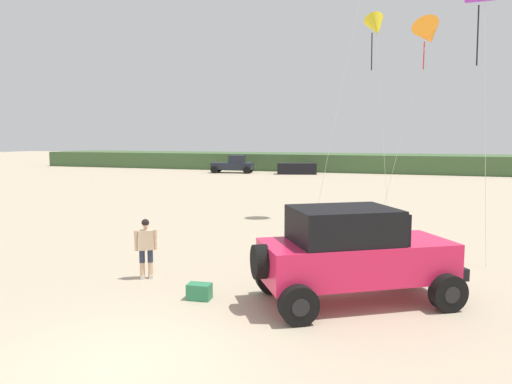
{
  "coord_description": "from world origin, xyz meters",
  "views": [
    {
      "loc": [
        4.74,
        -6.61,
        3.84
      ],
      "look_at": [
        0.48,
        5.47,
        2.41
      ],
      "focal_mm": 33.5,
      "sensor_mm": 36.0,
      "label": 1
    }
  ],
  "objects_px": {
    "distant_sedan": "(297,169)",
    "kite_green_box": "(376,27)",
    "person_watching": "(146,245)",
    "kite_orange_streamer": "(428,34)",
    "cooler_box": "(199,291)",
    "jeep": "(354,252)",
    "distant_pickup": "(234,164)"
  },
  "relations": [
    {
      "from": "distant_sedan",
      "to": "kite_green_box",
      "type": "distance_m",
      "value": 30.65
    },
    {
      "from": "person_watching",
      "to": "distant_sedan",
      "type": "relative_size",
      "value": 0.4
    },
    {
      "from": "person_watching",
      "to": "kite_orange_streamer",
      "type": "bearing_deg",
      "value": 59.9
    },
    {
      "from": "cooler_box",
      "to": "distant_sedan",
      "type": "distance_m",
      "value": 40.93
    },
    {
      "from": "jeep",
      "to": "distant_pickup",
      "type": "xyz_separation_m",
      "value": [
        -18.76,
        38.66,
        -0.26
      ]
    },
    {
      "from": "jeep",
      "to": "distant_pickup",
      "type": "bearing_deg",
      "value": 115.88
    },
    {
      "from": "distant_pickup",
      "to": "kite_green_box",
      "type": "distance_m",
      "value": 33.41
    },
    {
      "from": "kite_orange_streamer",
      "to": "distant_pickup",
      "type": "bearing_deg",
      "value": 127.35
    },
    {
      "from": "distant_sedan",
      "to": "kite_orange_streamer",
      "type": "relative_size",
      "value": 0.45
    },
    {
      "from": "jeep",
      "to": "distant_sedan",
      "type": "relative_size",
      "value": 1.18
    },
    {
      "from": "cooler_box",
      "to": "kite_green_box",
      "type": "distance_m",
      "value": 15.54
    },
    {
      "from": "jeep",
      "to": "distant_pickup",
      "type": "relative_size",
      "value": 1.02
    },
    {
      "from": "jeep",
      "to": "kite_orange_streamer",
      "type": "bearing_deg",
      "value": 83.33
    },
    {
      "from": "jeep",
      "to": "person_watching",
      "type": "xyz_separation_m",
      "value": [
        -5.63,
        0.03,
        -0.26
      ]
    },
    {
      "from": "distant_sedan",
      "to": "kite_orange_streamer",
      "type": "height_order",
      "value": "kite_orange_streamer"
    },
    {
      "from": "person_watching",
      "to": "kite_orange_streamer",
      "type": "height_order",
      "value": "kite_orange_streamer"
    },
    {
      "from": "kite_green_box",
      "to": "kite_orange_streamer",
      "type": "distance_m",
      "value": 2.34
    },
    {
      "from": "kite_green_box",
      "to": "kite_orange_streamer",
      "type": "bearing_deg",
      "value": 15.09
    },
    {
      "from": "jeep",
      "to": "distant_sedan",
      "type": "xyz_separation_m",
      "value": [
        -11.54,
        39.11,
        -0.6
      ]
    },
    {
      "from": "distant_sedan",
      "to": "kite_orange_streamer",
      "type": "distance_m",
      "value": 30.88
    },
    {
      "from": "person_watching",
      "to": "distant_sedan",
      "type": "bearing_deg",
      "value": 98.59
    },
    {
      "from": "distant_pickup",
      "to": "kite_orange_streamer",
      "type": "distance_m",
      "value": 34.12
    },
    {
      "from": "person_watching",
      "to": "kite_orange_streamer",
      "type": "relative_size",
      "value": 0.18
    },
    {
      "from": "cooler_box",
      "to": "distant_pickup",
      "type": "xyz_separation_m",
      "value": [
        -15.25,
        39.68,
        0.75
      ]
    },
    {
      "from": "kite_green_box",
      "to": "jeep",
      "type": "bearing_deg",
      "value": -86.02
    },
    {
      "from": "kite_green_box",
      "to": "cooler_box",
      "type": "bearing_deg",
      "value": -102.06
    },
    {
      "from": "distant_pickup",
      "to": "kite_green_box",
      "type": "relative_size",
      "value": 0.51
    },
    {
      "from": "jeep",
      "to": "cooler_box",
      "type": "xyz_separation_m",
      "value": [
        -3.51,
        -1.02,
        -1.01
      ]
    },
    {
      "from": "jeep",
      "to": "distant_sedan",
      "type": "bearing_deg",
      "value": 106.44
    },
    {
      "from": "jeep",
      "to": "kite_orange_streamer",
      "type": "height_order",
      "value": "kite_orange_streamer"
    },
    {
      "from": "distant_pickup",
      "to": "kite_orange_streamer",
      "type": "relative_size",
      "value": 0.52
    },
    {
      "from": "distant_pickup",
      "to": "kite_orange_streamer",
      "type": "height_order",
      "value": "kite_orange_streamer"
    }
  ]
}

